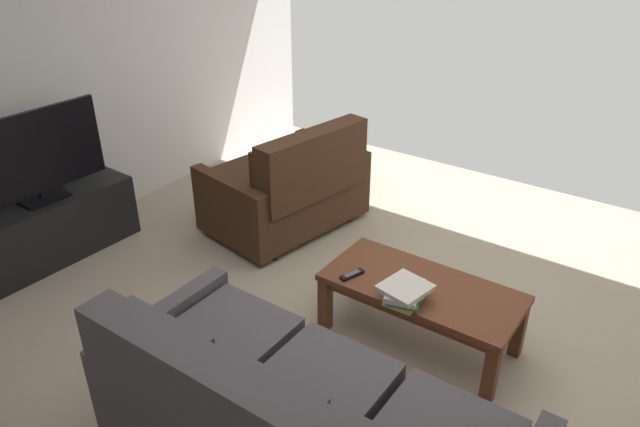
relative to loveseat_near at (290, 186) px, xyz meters
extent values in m
cube|color=tan|center=(-1.32, 0.83, -0.38)|extent=(5.68, 5.56, 0.01)
cube|color=silver|center=(1.52, 0.83, 0.94)|extent=(0.12, 5.56, 2.62)
cylinder|color=black|center=(-0.76, 1.49, -0.35)|extent=(0.05, 0.05, 0.06)
cube|color=#4C474C|center=(-1.54, 1.85, 0.13)|extent=(0.53, 0.76, 0.10)
cube|color=#4C474C|center=(-0.97, 1.85, 0.13)|extent=(0.53, 0.76, 0.10)
cube|color=#4C474C|center=(-1.54, 2.13, 0.28)|extent=(0.51, 0.12, 0.36)
cube|color=#4C474C|center=(-0.97, 2.13, 0.28)|extent=(0.51, 0.12, 0.36)
cube|color=#4C474C|center=(-0.63, 1.86, -0.05)|extent=(0.10, 0.87, 0.56)
cylinder|color=black|center=(0.33, -0.49, -0.35)|extent=(0.06, 0.06, 0.06)
cylinder|color=black|center=(0.47, 0.35, -0.35)|extent=(0.06, 0.06, 0.06)
cylinder|color=black|center=(-0.34, -0.37, -0.35)|extent=(0.06, 0.06, 0.06)
cylinder|color=black|center=(-0.20, 0.46, -0.35)|extent=(0.06, 0.06, 0.06)
cube|color=#422819|center=(0.07, -0.01, -0.13)|extent=(0.96, 1.13, 0.38)
cube|color=#422819|center=(0.04, -0.26, 0.11)|extent=(0.78, 0.58, 0.10)
cube|color=#422819|center=(0.13, 0.23, 0.11)|extent=(0.78, 0.58, 0.10)
cube|color=#422819|center=(-0.27, 0.05, 0.27)|extent=(0.35, 1.02, 0.52)
cube|color=#422819|center=(-0.20, -0.22, 0.27)|extent=(0.20, 0.47, 0.38)
cube|color=#422819|center=(-0.12, 0.28, 0.27)|extent=(0.20, 0.47, 0.38)
cube|color=#422819|center=(-0.03, -0.56, -0.06)|extent=(0.81, 0.24, 0.54)
cube|color=#422819|center=(0.16, 0.53, -0.06)|extent=(0.81, 0.24, 0.54)
cube|color=brown|center=(-1.50, 0.68, 0.02)|extent=(1.16, 0.54, 0.04)
cube|color=brown|center=(-1.50, 0.68, -0.03)|extent=(1.06, 0.49, 0.05)
cube|color=brown|center=(-2.04, 0.45, -0.19)|extent=(0.07, 0.07, 0.37)
cube|color=brown|center=(-0.97, 0.45, -0.19)|extent=(0.07, 0.07, 0.37)
cube|color=brown|center=(-2.04, 0.90, -0.19)|extent=(0.07, 0.07, 0.37)
cube|color=brown|center=(-0.97, 0.90, -0.19)|extent=(0.07, 0.07, 0.37)
cube|color=black|center=(1.16, 1.38, -0.13)|extent=(0.40, 1.26, 0.49)
cube|color=black|center=(1.26, 1.37, -0.13)|extent=(0.05, 1.06, 0.29)
cube|color=black|center=(1.19, 1.53, -0.13)|extent=(0.21, 0.25, 0.06)
cube|color=black|center=(1.16, 1.38, 0.12)|extent=(0.21, 0.33, 0.02)
cube|color=black|center=(1.16, 1.38, 0.16)|extent=(0.04, 0.06, 0.06)
cube|color=black|center=(1.16, 1.38, 0.47)|extent=(0.07, 1.02, 0.59)
cube|color=#194C23|center=(1.18, 1.38, 0.47)|extent=(0.03, 0.99, 0.56)
cube|color=#E0CC4C|center=(-1.49, 0.86, 0.05)|extent=(0.18, 0.25, 0.03)
cube|color=#337F51|center=(-1.49, 0.86, 0.07)|extent=(0.25, 0.30, 0.02)
cube|color=silver|center=(-1.48, 0.86, 0.09)|extent=(0.24, 0.31, 0.03)
cube|color=silver|center=(-1.49, 0.87, 0.12)|extent=(0.28, 0.30, 0.03)
cube|color=black|center=(-1.12, 0.83, 0.05)|extent=(0.09, 0.17, 0.02)
cube|color=#59595B|center=(-1.12, 0.83, 0.06)|extent=(0.07, 0.11, 0.00)
camera|label=1|loc=(-2.66, 3.36, 2.05)|focal=33.32mm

